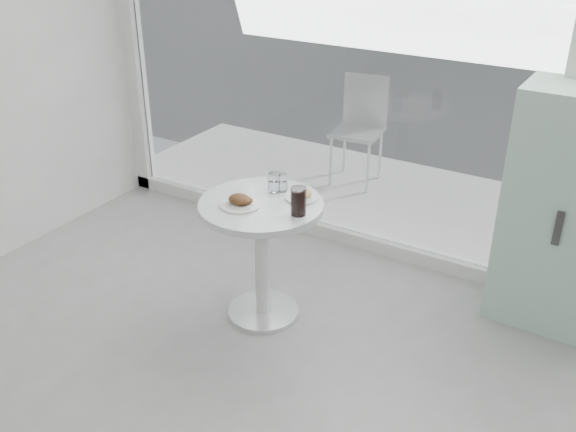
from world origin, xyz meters
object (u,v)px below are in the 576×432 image
Objects in this scene: patio_chair at (361,123)px; water_tumbler_a at (274,183)px; water_tumbler_b at (281,183)px; mint_cabinet at (566,212)px; plate_donut at (302,195)px; plate_fritter at (241,202)px; cola_glass at (298,202)px; main_table at (262,236)px.

water_tumbler_a is (0.34, -1.94, 0.25)m from patio_chair.
mint_cabinet is at bearing 24.58° from water_tumbler_b.
plate_fritter is at bearing -132.71° from plate_donut.
water_tumbler_a is 1.11× the size of water_tumbler_b.
patio_chair reaches higher than water_tumbler_b.
mint_cabinet is 13.48× the size of water_tumbler_b.
mint_cabinet is 1.51m from plate_donut.
patio_chair reaches higher than cola_glass.
cola_glass is at bearing -65.37° from plate_donut.
main_table is 0.53× the size of mint_cabinet.
plate_fritter is 0.27m from water_tumbler_a.
cola_glass is (0.62, -2.12, 0.28)m from patio_chair.
water_tumbler_b is (0.01, 0.20, 0.27)m from main_table.
mint_cabinet reaches higher than patio_chair.
patio_chair is at bearing 97.37° from plate_fritter.
plate_donut is at bearing -11.27° from water_tumbler_b.
patio_chair is 1.98m from water_tumbler_a.
mint_cabinet is at bearing 28.15° from plate_donut.
cola_glass is (-1.24, -0.90, 0.13)m from mint_cabinet.
water_tumbler_b is at bearing 138.04° from cola_glass.
cola_glass is at bearing 13.18° from plate_fritter.
main_table is 0.27m from plate_fritter.
water_tumbler_b is at bearing 168.73° from plate_donut.
water_tumbler_b is (-0.16, 0.03, 0.03)m from plate_donut.
plate_donut is at bearing 114.63° from cola_glass.
patio_chair is (-1.86, 1.22, -0.15)m from mint_cabinet.
cola_glass is (0.26, -0.02, 0.30)m from main_table.
patio_chair is at bearing 105.29° from plate_donut.
patio_chair reaches higher than water_tumbler_a.
mint_cabinet is 7.40× the size of plate_donut.
water_tumbler_b is at bearing 73.62° from plate_fritter.
plate_donut is (0.24, 0.27, -0.01)m from plate_fritter.
cola_glass is at bearing -80.04° from patio_chair.
main_table is 4.77× the size of cola_glass.
cola_glass reaches higher than plate_fritter.
water_tumbler_b reaches higher than plate_donut.
plate_fritter is at bearing -126.92° from main_table.
plate_donut is at bearing 0.63° from water_tumbler_a.
mint_cabinet is at bearing 30.36° from main_table.
cola_glass is (0.27, -0.19, 0.03)m from water_tumbler_a.
mint_cabinet is 1.54m from cola_glass.
cola_glass is (0.33, 0.08, 0.05)m from plate_fritter.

